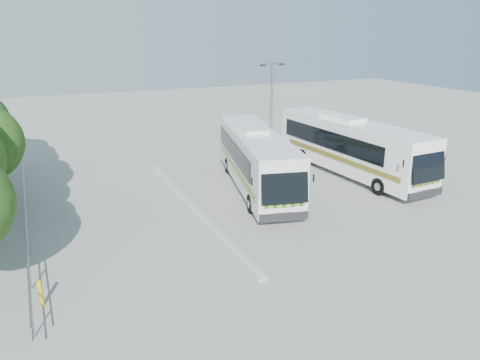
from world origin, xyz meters
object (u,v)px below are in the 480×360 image
coach_adjacent (351,146)px  lamppost (271,117)px  bollard (41,293)px  coach_main (256,158)px

coach_adjacent → lamppost: bearing=168.6°
lamppost → bollard: (-13.15, -8.61, -3.42)m
coach_main → lamppost: 2.61m
coach_main → lamppost: bearing=42.9°
coach_adjacent → coach_main: bearing=176.7°
coach_main → lamppost: size_ratio=1.68×
coach_main → coach_adjacent: 6.57m
bollard → coach_adjacent: bearing=23.1°
coach_main → coach_adjacent: bearing=13.3°
lamppost → bollard: size_ratio=7.38×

